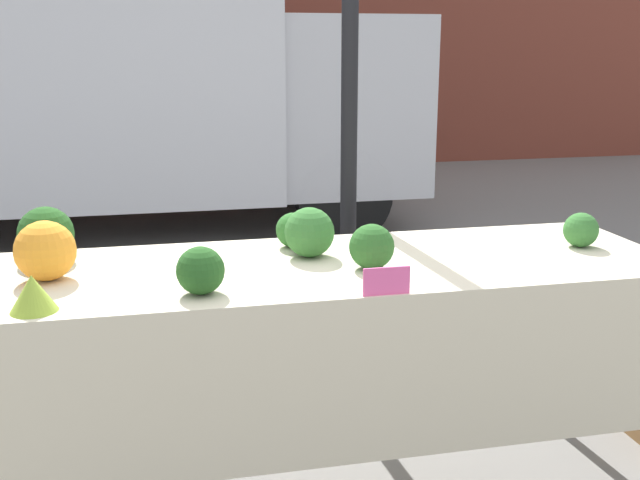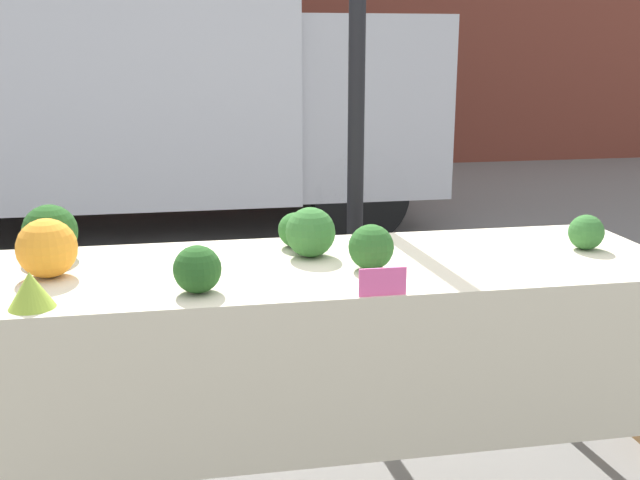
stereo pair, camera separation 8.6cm
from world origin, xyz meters
name	(u,v)px [view 1 (the left image)]	position (x,y,z in m)	size (l,w,h in m)	color
tent_pole	(349,111)	(0.29, 0.76, 1.33)	(0.07, 0.07, 2.66)	black
parked_truck	(116,81)	(-0.81, 4.50, 1.31)	(4.79, 2.16, 2.42)	silver
market_table	(325,304)	(0.00, -0.07, 0.78)	(2.36, 0.73, 0.90)	beige
orange_cauliflower	(45,251)	(-0.85, 0.01, 0.99)	(0.18, 0.18, 0.18)	orange
romanesco_head	(33,293)	(-0.85, -0.28, 0.95)	(0.13, 0.13, 0.10)	#93B238
broccoli_head_0	(372,247)	(0.15, -0.09, 0.97)	(0.15, 0.15, 0.15)	#285B23
broccoli_head_1	(309,232)	(-0.02, 0.09, 0.99)	(0.17, 0.17, 0.17)	#336B2D
broccoli_head_2	(46,234)	(-0.88, 0.23, 0.99)	(0.18, 0.18, 0.18)	#23511E
broccoli_head_3	(581,230)	(0.95, 0.01, 0.96)	(0.12, 0.12, 0.12)	#336B2D
broccoli_head_4	(200,271)	(-0.40, -0.23, 0.97)	(0.14, 0.14, 0.14)	#23511E
broccoli_head_5	(293,230)	(-0.05, 0.23, 0.96)	(0.12, 0.12, 0.12)	#2D6628
price_sign	(387,281)	(0.12, -0.35, 0.94)	(0.14, 0.01, 0.08)	#F45B9E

